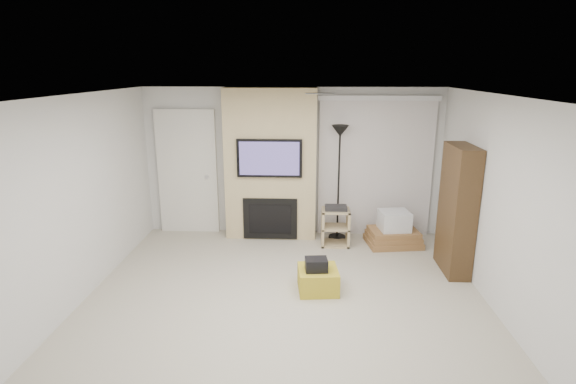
{
  "coord_description": "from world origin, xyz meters",
  "views": [
    {
      "loc": [
        0.27,
        -4.73,
        2.79
      ],
      "look_at": [
        0.0,
        1.2,
        1.15
      ],
      "focal_mm": 28.0,
      "sensor_mm": 36.0,
      "label": 1
    }
  ],
  "objects_px": {
    "ottoman": "(318,280)",
    "av_stand": "(335,224)",
    "floor_lamp": "(340,150)",
    "bookshelf": "(457,210)",
    "box_stack": "(393,232)"
  },
  "relations": [
    {
      "from": "ottoman",
      "to": "av_stand",
      "type": "distance_m",
      "value": 1.63
    },
    {
      "from": "ottoman",
      "to": "floor_lamp",
      "type": "relative_size",
      "value": 0.26
    },
    {
      "from": "av_stand",
      "to": "bookshelf",
      "type": "relative_size",
      "value": 0.37
    },
    {
      "from": "floor_lamp",
      "to": "box_stack",
      "type": "xyz_separation_m",
      "value": [
        0.9,
        -0.26,
        -1.29
      ]
    },
    {
      "from": "box_stack",
      "to": "bookshelf",
      "type": "height_order",
      "value": "bookshelf"
    },
    {
      "from": "box_stack",
      "to": "bookshelf",
      "type": "bearing_deg",
      "value": -54.84
    },
    {
      "from": "av_stand",
      "to": "bookshelf",
      "type": "distance_m",
      "value": 1.92
    },
    {
      "from": "floor_lamp",
      "to": "av_stand",
      "type": "bearing_deg",
      "value": -99.46
    },
    {
      "from": "ottoman",
      "to": "floor_lamp",
      "type": "bearing_deg",
      "value": 79.26
    },
    {
      "from": "floor_lamp",
      "to": "ottoman",
      "type": "bearing_deg",
      "value": -100.74
    },
    {
      "from": "ottoman",
      "to": "bookshelf",
      "type": "height_order",
      "value": "bookshelf"
    },
    {
      "from": "floor_lamp",
      "to": "box_stack",
      "type": "bearing_deg",
      "value": -15.94
    },
    {
      "from": "ottoman",
      "to": "av_stand",
      "type": "xyz_separation_m",
      "value": [
        0.31,
        1.59,
        0.2
      ]
    },
    {
      "from": "floor_lamp",
      "to": "av_stand",
      "type": "height_order",
      "value": "floor_lamp"
    },
    {
      "from": "floor_lamp",
      "to": "bookshelf",
      "type": "relative_size",
      "value": 1.06
    }
  ]
}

